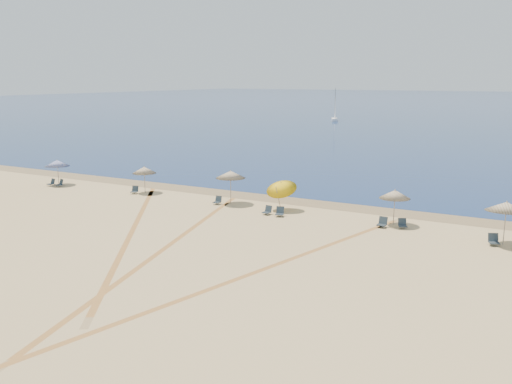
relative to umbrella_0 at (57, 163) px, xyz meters
The scene contains 20 objects.
ground 28.52m from the umbrella_0, 44.33° to the right, with size 160.00×160.00×0.00m, color tan.
ocean 206.14m from the umbrella_0, 84.33° to the left, with size 500.00×500.00×0.00m, color #0C2151.
wet_sand 20.86m from the umbrella_0, 11.45° to the left, with size 500.00×500.00×0.00m, color olive.
umbrella_0 is the anchor object (origin of this frame).
umbrella_1 9.25m from the umbrella_0, ahead, with size 2.03×2.03×2.28m.
umbrella_2 17.76m from the umbrella_0, ahead, with size 2.30×2.30×2.62m.
umbrella_3 22.13m from the umbrella_0, ahead, with size 2.25×2.27×2.56m.
umbrella_4 30.46m from the umbrella_0, ahead, with size 2.03×2.03×2.40m.
umbrella_5 37.25m from the umbrella_0, ahead, with size 2.35×2.38×2.62m.
chair_0 1.83m from the umbrella_0, 105.95° to the right, with size 0.65×0.72×0.64m.
chair_1 1.96m from the umbrella_0, 36.10° to the right, with size 0.73×0.79×0.67m.
chair_2 8.84m from the umbrella_0, ahead, with size 0.70×0.76×0.63m.
chair_3 17.04m from the umbrella_0, ahead, with size 0.53×0.62×0.62m.
chair_4 21.90m from the umbrella_0, ahead, with size 0.58×0.66×0.63m.
chair_5 22.91m from the umbrella_0, ahead, with size 0.71×0.78×0.67m.
chair_6 30.02m from the umbrella_0, ahead, with size 0.59×0.68×0.67m.
chair_7 31.23m from the umbrella_0, ahead, with size 0.72×0.77×0.63m.
chair_8 36.81m from the umbrella_0, ahead, with size 0.75×0.81×0.68m.
sailboat_2 84.76m from the umbrella_0, 93.07° to the left, with size 3.04×5.04×7.35m.
tire_tracks 23.34m from the umbrella_0, 25.65° to the right, with size 47.87×40.56×0.00m.
Camera 1 is at (18.68, -14.85, 9.53)m, focal length 38.49 mm.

